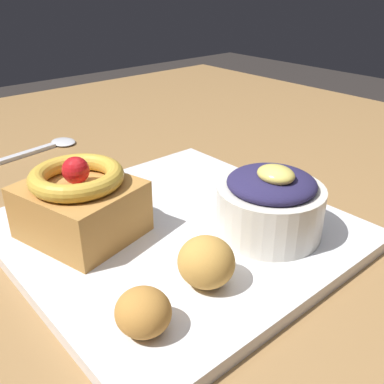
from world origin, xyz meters
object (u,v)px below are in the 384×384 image
(fritter_front, at_px, (206,262))
(fritter_middle, at_px, (143,312))
(cake_slice, at_px, (80,202))
(berry_ramekin, at_px, (270,203))
(front_plate, at_px, (176,231))
(spoon, at_px, (47,147))

(fritter_front, distance_m, fritter_middle, 0.06)
(cake_slice, bearing_deg, berry_ramekin, 49.39)
(fritter_middle, bearing_deg, cake_slice, 167.92)
(cake_slice, distance_m, berry_ramekin, 0.16)
(cake_slice, bearing_deg, fritter_middle, -12.08)
(front_plate, xyz_separation_m, spoon, (-0.30, 0.01, -0.00))
(cake_slice, distance_m, fritter_middle, 0.14)
(front_plate, relative_size, spoon, 2.23)
(fritter_front, bearing_deg, cake_slice, -164.43)
(cake_slice, bearing_deg, front_plate, 57.60)
(cake_slice, relative_size, berry_ramekin, 1.19)
(front_plate, height_order, fritter_front, fritter_front)
(front_plate, xyz_separation_m, cake_slice, (-0.04, -0.07, 0.04))
(front_plate, height_order, fritter_middle, fritter_middle)
(front_plate, relative_size, berry_ramekin, 3.01)
(front_plate, distance_m, berry_ramekin, 0.09)
(cake_slice, xyz_separation_m, fritter_middle, (0.13, -0.03, -0.02))
(fritter_middle, distance_m, spoon, 0.40)
(fritter_middle, height_order, spoon, fritter_middle)
(berry_ramekin, distance_m, spoon, 0.36)
(cake_slice, relative_size, fritter_middle, 2.97)
(front_plate, height_order, cake_slice, cake_slice)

